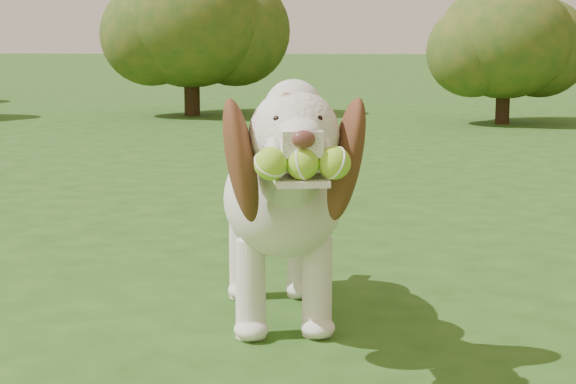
{
  "coord_description": "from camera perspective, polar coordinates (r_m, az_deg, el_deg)",
  "views": [
    {
      "loc": [
        0.59,
        -2.99,
        0.98
      ],
      "look_at": [
        0.37,
        -0.12,
        0.5
      ],
      "focal_mm": 60.0,
      "sensor_mm": 36.0,
      "label": 1
    }
  ],
  "objects": [
    {
      "name": "dog",
      "position": [
        3.18,
        -0.48,
        -0.06
      ],
      "size": [
        0.58,
        1.3,
        0.84
      ],
      "rotation": [
        0.0,
        0.0,
        0.18
      ],
      "color": "silver",
      "rests_on": "ground"
    },
    {
      "name": "ground",
      "position": [
        3.2,
        -6.43,
        -8.33
      ],
      "size": [
        80.0,
        80.0,
        0.0
      ],
      "primitive_type": "plane",
      "color": "#224814",
      "rests_on": "ground"
    },
    {
      "name": "shrub_c",
      "position": [
        10.55,
        12.74,
        8.74
      ],
      "size": [
        1.45,
        1.45,
        1.5
      ],
      "color": "#382314",
      "rests_on": "ground"
    },
    {
      "name": "shrub_b",
      "position": [
        11.38,
        -5.78,
        9.95
      ],
      "size": [
        1.77,
        1.77,
        1.83
      ],
      "color": "#382314",
      "rests_on": "ground"
    }
  ]
}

